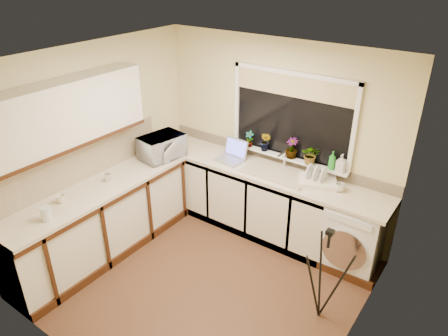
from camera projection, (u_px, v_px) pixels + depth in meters
floor at (205, 279)px, 4.76m from camera, size 3.20×3.20×0.00m
ceiling at (199, 62)px, 3.64m from camera, size 3.20×3.20×0.00m
wall_back at (276, 137)px, 5.29m from camera, size 3.20×0.00×3.20m
wall_front at (77, 266)px, 3.12m from camera, size 3.20×0.00×3.20m
wall_left at (97, 147)px, 5.03m from camera, size 0.00×3.00×3.00m
wall_right at (359, 242)px, 3.38m from camera, size 0.00×3.00×3.00m
base_cabinet_back at (240, 194)px, 5.60m from camera, size 2.55×0.60×0.86m
base_cabinet_left at (103, 222)px, 5.02m from camera, size 0.54×2.40×0.86m
worktop_back at (263, 171)px, 5.23m from camera, size 3.20×0.60×0.04m
worktop_left at (98, 189)px, 4.81m from camera, size 0.60×2.40×0.04m
upper_cabinet at (65, 115)px, 4.36m from camera, size 0.28×1.90×0.70m
splashback_left at (78, 164)px, 4.85m from camera, size 0.02×2.40×0.45m
splashback_back at (274, 156)px, 5.40m from camera, size 3.20×0.02×0.14m
window_glass at (292, 116)px, 5.03m from camera, size 1.50×0.02×1.00m
window_blind at (293, 86)px, 4.84m from camera, size 1.50×0.02×0.25m
windowsill at (287, 157)px, 5.22m from camera, size 1.60×0.14×0.03m
sink at (277, 173)px, 5.11m from camera, size 0.82×0.46×0.03m
faucet at (285, 159)px, 5.19m from camera, size 0.03×0.03×0.24m
washing_machine at (354, 235)px, 4.80m from camera, size 0.62×0.60×0.85m
laptop at (232, 154)px, 5.44m from camera, size 0.37×0.34×0.25m
kettle at (152, 156)px, 5.35m from camera, size 0.14×0.14×0.19m
dish_rack at (317, 182)px, 4.87m from camera, size 0.53×0.48×0.06m
tripod at (324, 275)px, 4.05m from camera, size 0.56×0.56×1.05m
glass_jug at (46, 214)px, 4.19m from camera, size 0.10×0.10×0.15m
steel_jar at (108, 178)px, 4.92m from camera, size 0.07×0.07×0.10m
microwave at (162, 147)px, 5.44m from camera, size 0.46×0.61×0.31m
plant_a at (250, 139)px, 5.41m from camera, size 0.12×0.10×0.21m
plant_b at (265, 142)px, 5.28m from camera, size 0.16×0.14×0.26m
plant_c at (292, 148)px, 5.10m from camera, size 0.15×0.15×0.26m
plant_d at (311, 155)px, 4.96m from camera, size 0.27×0.25×0.24m
soap_bottle_green at (332, 160)px, 4.85m from camera, size 0.11×0.11×0.22m
soap_bottle_clear at (341, 163)px, 4.80m from camera, size 0.10×0.10×0.21m
cup_back at (340, 187)px, 4.72m from camera, size 0.13×0.13×0.09m
cup_left at (61, 199)px, 4.50m from camera, size 0.13×0.13×0.09m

